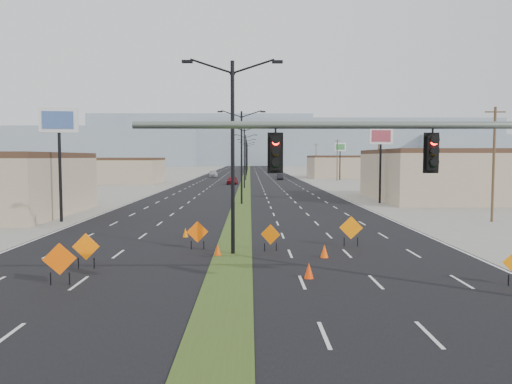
{
  "coord_description": "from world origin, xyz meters",
  "views": [
    {
      "loc": [
        0.88,
        -13.85,
        5.08
      ],
      "look_at": [
        1.22,
        13.09,
        3.2
      ],
      "focal_mm": 35.0,
      "sensor_mm": 36.0,
      "label": 1
    }
  ],
  "objects_px": {
    "pole_sign_west": "(59,129)",
    "pole_sign_east_far": "(340,150)",
    "construction_sign_0": "(60,260)",
    "construction_sign_3": "(270,236)",
    "construction_sign_1": "(86,248)",
    "streetlight_1": "(242,154)",
    "construction_sign_2": "(197,233)",
    "streetlight_2": "(244,155)",
    "car_mid": "(280,177)",
    "streetlight_0": "(233,151)",
    "streetlight_6": "(247,156)",
    "cone_1": "(309,271)",
    "streetlight_4": "(247,156)",
    "construction_sign_5": "(351,229)",
    "cone_0": "(218,250)",
    "cone_2": "(324,251)",
    "signal_mast": "(490,166)",
    "pole_sign_east_near": "(381,142)",
    "car_far": "(213,174)",
    "streetlight_3": "(246,156)",
    "streetlight_5": "(247,156)",
    "car_left": "(232,180)",
    "cone_3": "(185,233)"
  },
  "relations": [
    {
      "from": "pole_sign_west",
      "to": "pole_sign_east_far",
      "type": "height_order",
      "value": "pole_sign_west"
    },
    {
      "from": "pole_sign_east_far",
      "to": "construction_sign_0",
      "type": "bearing_deg",
      "value": -123.01
    },
    {
      "from": "construction_sign_3",
      "to": "construction_sign_1",
      "type": "bearing_deg",
      "value": -131.93
    },
    {
      "from": "streetlight_1",
      "to": "construction_sign_2",
      "type": "bearing_deg",
      "value": -94.29
    },
    {
      "from": "streetlight_2",
      "to": "car_mid",
      "type": "bearing_deg",
      "value": 75.87
    },
    {
      "from": "car_mid",
      "to": "streetlight_2",
      "type": "bearing_deg",
      "value": -101.47
    },
    {
      "from": "streetlight_0",
      "to": "construction_sign_2",
      "type": "height_order",
      "value": "streetlight_0"
    },
    {
      "from": "streetlight_6",
      "to": "cone_1",
      "type": "bearing_deg",
      "value": -88.89
    },
    {
      "from": "streetlight_4",
      "to": "cone_1",
      "type": "height_order",
      "value": "streetlight_4"
    },
    {
      "from": "construction_sign_5",
      "to": "cone_0",
      "type": "relative_size",
      "value": 2.68
    },
    {
      "from": "streetlight_0",
      "to": "construction_sign_0",
      "type": "height_order",
      "value": "streetlight_0"
    },
    {
      "from": "cone_2",
      "to": "pole_sign_east_far",
      "type": "xyz_separation_m",
      "value": [
        16.23,
        85.44,
        6.3
      ]
    },
    {
      "from": "streetlight_2",
      "to": "streetlight_6",
      "type": "bearing_deg",
      "value": 90.0
    },
    {
      "from": "signal_mast",
      "to": "construction_sign_5",
      "type": "height_order",
      "value": "signal_mast"
    },
    {
      "from": "pole_sign_east_near",
      "to": "construction_sign_1",
      "type": "bearing_deg",
      "value": -132.08
    },
    {
      "from": "car_far",
      "to": "construction_sign_5",
      "type": "distance_m",
      "value": 101.65
    },
    {
      "from": "streetlight_1",
      "to": "cone_0",
      "type": "distance_m",
      "value": 28.93
    },
    {
      "from": "streetlight_0",
      "to": "construction_sign_5",
      "type": "distance_m",
      "value": 8.22
    },
    {
      "from": "construction_sign_0",
      "to": "streetlight_4",
      "type": "bearing_deg",
      "value": 70.7
    },
    {
      "from": "streetlight_3",
      "to": "construction_sign_3",
      "type": "bearing_deg",
      "value": -88.62
    },
    {
      "from": "streetlight_0",
      "to": "streetlight_5",
      "type": "bearing_deg",
      "value": 90.0
    },
    {
      "from": "construction_sign_0",
      "to": "cone_1",
      "type": "xyz_separation_m",
      "value": [
        10.0,
        0.99,
        -0.67
      ]
    },
    {
      "from": "construction_sign_1",
      "to": "streetlight_2",
      "type": "bearing_deg",
      "value": 81.36
    },
    {
      "from": "car_far",
      "to": "streetlight_4",
      "type": "bearing_deg",
      "value": 43.22
    },
    {
      "from": "car_left",
      "to": "pole_sign_west",
      "type": "relative_size",
      "value": 0.5
    },
    {
      "from": "streetlight_2",
      "to": "streetlight_1",
      "type": "bearing_deg",
      "value": -90.0
    },
    {
      "from": "car_mid",
      "to": "pole_sign_west",
      "type": "height_order",
      "value": "pole_sign_west"
    },
    {
      "from": "streetlight_5",
      "to": "cone_0",
      "type": "xyz_separation_m",
      "value": [
        -0.77,
        -140.46,
        -5.09
      ]
    },
    {
      "from": "pole_sign_east_far",
      "to": "construction_sign_3",
      "type": "bearing_deg",
      "value": -118.85
    },
    {
      "from": "cone_0",
      "to": "streetlight_1",
      "type": "bearing_deg",
      "value": 88.45
    },
    {
      "from": "car_mid",
      "to": "cone_0",
      "type": "relative_size",
      "value": 6.21
    },
    {
      "from": "streetlight_2",
      "to": "cone_3",
      "type": "distance_m",
      "value": 50.78
    },
    {
      "from": "streetlight_6",
      "to": "pole_sign_west",
      "type": "xyz_separation_m",
      "value": [
        -14.03,
        -154.51,
        1.85
      ]
    },
    {
      "from": "streetlight_3",
      "to": "cone_3",
      "type": "relative_size",
      "value": 16.45
    },
    {
      "from": "streetlight_5",
      "to": "cone_1",
      "type": "bearing_deg",
      "value": -88.68
    },
    {
      "from": "streetlight_4",
      "to": "construction_sign_3",
      "type": "bearing_deg",
      "value": -88.97
    },
    {
      "from": "streetlight_5",
      "to": "cone_3",
      "type": "xyz_separation_m",
      "value": [
        -3.21,
        -134.42,
        -5.11
      ]
    },
    {
      "from": "streetlight_4",
      "to": "construction_sign_1",
      "type": "height_order",
      "value": "streetlight_4"
    },
    {
      "from": "construction_sign_2",
      "to": "pole_sign_east_near",
      "type": "xyz_separation_m",
      "value": [
        17.29,
        27.6,
        5.78
      ]
    },
    {
      "from": "construction_sign_5",
      "to": "pole_sign_east_far",
      "type": "bearing_deg",
      "value": 89.98
    },
    {
      "from": "construction_sign_3",
      "to": "cone_0",
      "type": "bearing_deg",
      "value": -132.84
    },
    {
      "from": "car_mid",
      "to": "cone_1",
      "type": "xyz_separation_m",
      "value": [
        -4.38,
        -92.05,
        -0.33
      ]
    },
    {
      "from": "cone_3",
      "to": "streetlight_6",
      "type": "bearing_deg",
      "value": 88.87
    },
    {
      "from": "pole_sign_west",
      "to": "pole_sign_east_far",
      "type": "bearing_deg",
      "value": 55.08
    },
    {
      "from": "car_left",
      "to": "cone_1",
      "type": "distance_m",
      "value": 72.67
    },
    {
      "from": "streetlight_2",
      "to": "construction_sign_1",
      "type": "distance_m",
      "value": 59.85
    },
    {
      "from": "pole_sign_east_near",
      "to": "construction_sign_0",
      "type": "bearing_deg",
      "value": -129.85
    },
    {
      "from": "construction_sign_1",
      "to": "construction_sign_2",
      "type": "relative_size",
      "value": 1.04
    },
    {
      "from": "streetlight_4",
      "to": "cone_1",
      "type": "bearing_deg",
      "value": -88.36
    },
    {
      "from": "construction_sign_0",
      "to": "construction_sign_5",
      "type": "xyz_separation_m",
      "value": [
        13.27,
        8.4,
        0.02
      ]
    }
  ]
}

